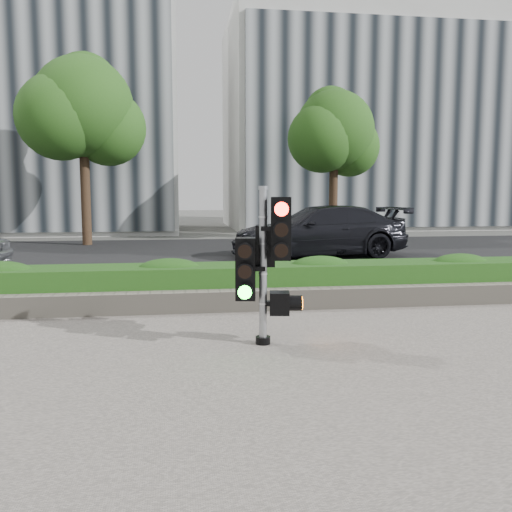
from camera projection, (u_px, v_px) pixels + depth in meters
name	position (u px, v px, depth m)	size (l,w,h in m)	color
ground	(259.00, 343.00, 7.13)	(120.00, 120.00, 0.00)	#51514C
sidewalk	(302.00, 419.00, 4.67)	(16.00, 11.00, 0.03)	#9E9389
road	(212.00, 256.00, 16.97)	(60.00, 13.00, 0.02)	black
curb	(235.00, 295.00, 10.22)	(60.00, 0.25, 0.12)	gray
stone_wall	(242.00, 300.00, 8.98)	(12.00, 0.32, 0.34)	gray
hedge	(238.00, 284.00, 9.60)	(12.00, 1.00, 0.68)	#407F27
building_left	(19.00, 85.00, 27.63)	(16.00, 9.00, 15.00)	#B7B7B2
building_right	(378.00, 127.00, 32.59)	(18.00, 10.00, 12.00)	#B7B7B2
tree_left	(82.00, 111.00, 20.24)	(4.61, 4.03, 7.34)	black
tree_right	(334.00, 133.00, 22.69)	(4.10, 3.58, 6.53)	black
traffic_signal	(265.00, 258.00, 6.88)	(0.72, 0.56, 2.02)	black
car_dark	(319.00, 231.00, 16.74)	(2.21, 5.45, 1.58)	black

